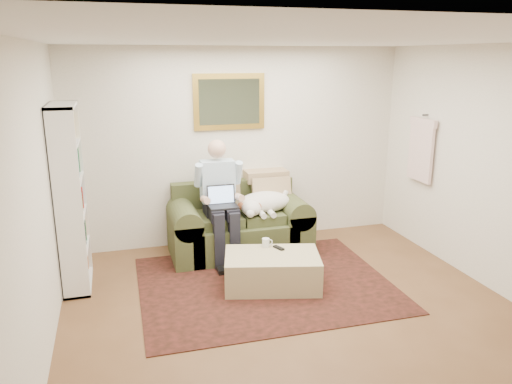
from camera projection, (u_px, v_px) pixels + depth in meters
name	position (u px, v px, depth m)	size (l,w,h in m)	color
room_shell	(295.00, 185.00, 4.67)	(4.51, 5.00, 2.61)	brown
rug	(265.00, 284.00, 5.59)	(2.75, 2.20, 0.01)	black
sofa	(239.00, 229.00, 6.45)	(1.76, 0.90, 1.06)	#4A4B28
seated_man	(221.00, 202.00, 6.11)	(0.58, 0.83, 1.48)	#8CB6D8
laptop	(222.00, 201.00, 6.04)	(0.34, 0.27, 0.25)	black
sleeping_dog	(265.00, 202.00, 6.35)	(0.73, 0.46, 0.27)	white
ottoman	(272.00, 271.00, 5.49)	(1.03, 0.65, 0.37)	tan
coffee_mug	(266.00, 243.00, 5.66)	(0.08, 0.08, 0.10)	white
tv_remote	(279.00, 248.00, 5.61)	(0.05, 0.15, 0.02)	black
bookshelf	(70.00, 198.00, 5.34)	(0.28, 0.80, 2.00)	white
wall_mirror	(229.00, 102.00, 6.44)	(0.94, 0.04, 0.72)	gold
hanging_shirt	(421.00, 146.00, 6.41)	(0.06, 0.52, 0.90)	#FED6D1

